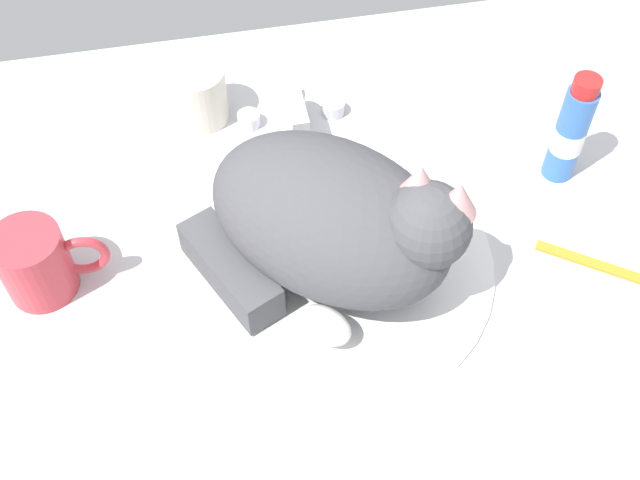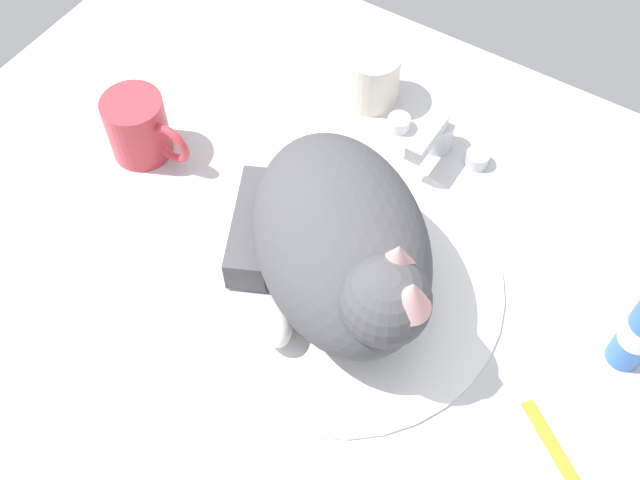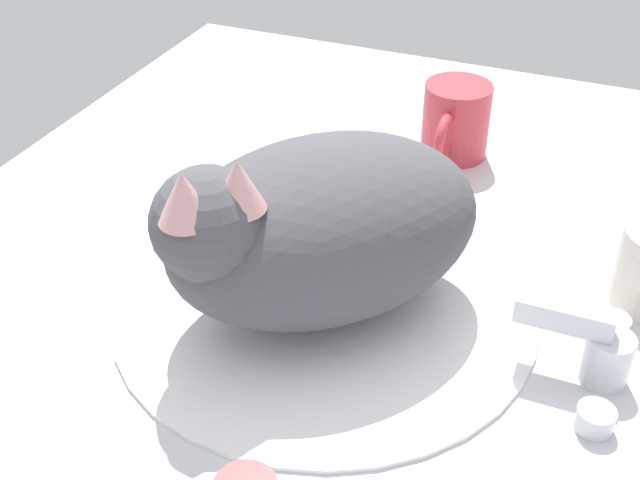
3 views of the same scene
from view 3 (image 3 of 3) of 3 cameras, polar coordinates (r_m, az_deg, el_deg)
name	(u,v)px [view 3 (image 3 of 3)]	position (r cm, az deg, el deg)	size (l,w,h in cm)	color
ground_plane	(325,319)	(71.53, 0.32, -5.49)	(110.00, 82.50, 3.00)	silver
sink_basin	(325,302)	(70.30, 0.33, -4.30)	(35.60, 35.60, 0.85)	white
faucet	(595,350)	(65.93, 18.41, -7.21)	(13.50, 9.08, 6.16)	silver
cat	(314,227)	(65.41, -0.43, 0.89)	(30.77, 30.39, 16.70)	#4C4C51
coffee_mug	(455,121)	(91.53, 9.27, 8.05)	(11.24, 7.25, 8.18)	#C63842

